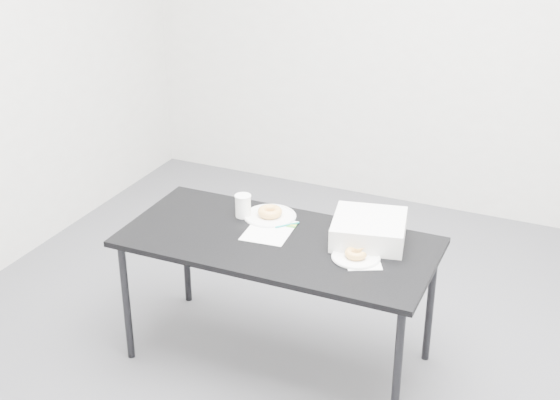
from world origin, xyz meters
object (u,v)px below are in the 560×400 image
at_px(table, 278,249).
at_px(plate_far, 270,216).
at_px(scorecard, 269,231).
at_px(coffee_cup, 243,206).
at_px(plate_near, 356,257).
at_px(donut_near, 356,253).
at_px(bakery_box, 369,229).
at_px(donut_far, 270,212).
at_px(pen, 287,225).

height_order(table, plate_far, plate_far).
distance_m(scorecard, coffee_cup, 0.21).
height_order(table, plate_near, plate_near).
distance_m(scorecard, donut_near, 0.47).
bearing_deg(plate_near, bakery_box, 91.26).
relative_size(donut_far, coffee_cup, 1.06).
height_order(table, donut_near, donut_near).
relative_size(donut_near, donut_far, 0.84).
bearing_deg(donut_far, table, -56.36).
distance_m(donut_far, bakery_box, 0.52).
bearing_deg(bakery_box, plate_near, -101.11).
height_order(scorecard, bakery_box, bakery_box).
distance_m(donut_near, bakery_box, 0.19).
xyz_separation_m(table, bakery_box, (0.39, 0.17, 0.11)).
bearing_deg(table, pen, 95.83).
xyz_separation_m(plate_far, donut_far, (-0.00, 0.00, 0.02)).
distance_m(donut_near, plate_far, 0.57).
height_order(plate_near, donut_far, donut_far).
height_order(scorecard, plate_far, plate_far).
relative_size(table, coffee_cup, 12.87).
relative_size(plate_near, coffee_cup, 1.90).
bearing_deg(pen, table, -132.05).
xyz_separation_m(donut_near, plate_far, (-0.53, 0.22, -0.02)).
height_order(donut_near, coffee_cup, coffee_cup).
relative_size(table, scorecard, 5.49).
distance_m(plate_near, plate_far, 0.57).
xyz_separation_m(scorecard, bakery_box, (0.46, 0.11, 0.05)).
height_order(table, pen, pen).
relative_size(donut_near, plate_far, 0.40).
distance_m(plate_far, donut_far, 0.02).
distance_m(table, bakery_box, 0.44).
bearing_deg(scorecard, plate_near, -15.43).
bearing_deg(pen, scorecard, -174.76).
bearing_deg(coffee_cup, scorecard, -26.14).
xyz_separation_m(donut_near, coffee_cup, (-0.65, 0.17, 0.03)).
relative_size(table, plate_far, 5.70).
relative_size(plate_near, plate_far, 0.84).
bearing_deg(table, donut_far, 123.07).
xyz_separation_m(table, plate_near, (0.39, -0.02, 0.06)).
bearing_deg(donut_far, bakery_box, -3.45).
relative_size(scorecard, coffee_cup, 2.34).
bearing_deg(scorecard, donut_near, -15.43).
distance_m(donut_near, coffee_cup, 0.67).
height_order(donut_far, coffee_cup, coffee_cup).
bearing_deg(bakery_box, donut_far, 164.19).
bearing_deg(scorecard, plate_far, 107.93).
bearing_deg(donut_near, bakery_box, 91.26).
relative_size(scorecard, donut_near, 2.63).
relative_size(donut_far, bakery_box, 0.37).
height_order(plate_far, bakery_box, bakery_box).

